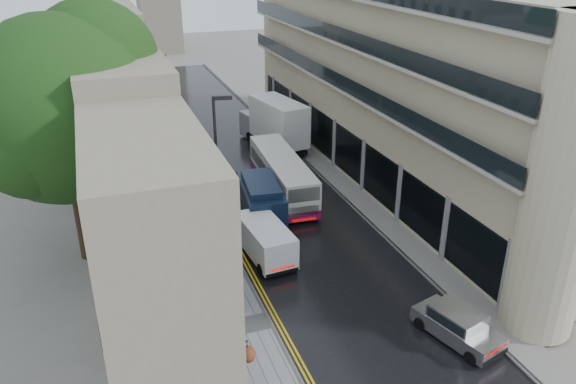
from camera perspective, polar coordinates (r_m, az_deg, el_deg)
road at (r=42.16m, az=-2.95°, el=1.32°), size 9.00×85.00×0.02m
left_sidewalk at (r=41.02m, az=-10.79°, el=0.29°), size 2.70×85.00×0.12m
right_sidewalk at (r=43.85m, az=3.82°, el=2.30°), size 1.80×85.00×0.12m
old_shop_row at (r=41.12m, az=-17.03°, el=8.52°), size 4.50×56.00×12.00m
modern_block at (r=42.62m, az=11.09°, el=11.06°), size 8.00×40.00×14.00m
tree_near at (r=31.27m, az=-21.54°, el=4.82°), size 10.56×10.56×13.89m
tree_far at (r=43.96m, az=-20.94°, el=9.28°), size 9.24×9.24×12.46m
cream_bus at (r=36.45m, az=-0.99°, el=-0.12°), size 2.88×10.19×2.75m
white_lorry at (r=45.65m, az=-1.50°, el=6.11°), size 3.99×8.60×4.35m
silver_hatchback at (r=25.68m, az=18.24°, el=-14.90°), size 2.81×4.39×1.52m
white_van at (r=29.91m, az=-2.75°, el=-6.74°), size 2.36×4.81×2.11m
navy_van at (r=33.60m, az=-3.95°, el=-2.26°), size 2.93×5.94×2.91m
pedestrian at (r=31.37m, az=-8.81°, el=-5.32°), size 0.83×0.65×2.01m
lamp_post_near at (r=30.61m, az=-7.16°, el=1.34°), size 1.04×0.43×9.03m
lamp_post_far at (r=48.79m, az=-12.77°, el=8.88°), size 0.88×0.47×7.66m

